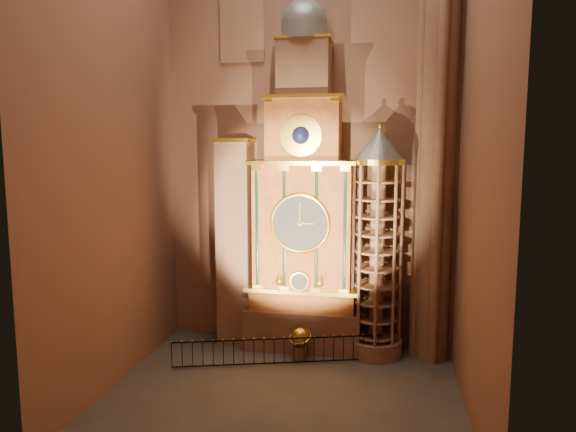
% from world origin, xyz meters
% --- Properties ---
extents(floor, '(14.00, 14.00, 0.00)m').
position_xyz_m(floor, '(0.00, 0.00, 0.00)').
color(floor, '#383330').
rests_on(floor, ground).
extents(wall_back, '(22.00, 0.00, 22.00)m').
position_xyz_m(wall_back, '(0.00, 6.00, 11.00)').
color(wall_back, brown).
rests_on(wall_back, floor).
extents(wall_left, '(0.00, 22.00, 22.00)m').
position_xyz_m(wall_left, '(-7.00, 0.00, 11.00)').
color(wall_left, brown).
rests_on(wall_left, floor).
extents(wall_right, '(0.00, 22.00, 22.00)m').
position_xyz_m(wall_right, '(7.00, 0.00, 11.00)').
color(wall_right, brown).
rests_on(wall_right, floor).
extents(astronomical_clock, '(5.60, 2.41, 16.70)m').
position_xyz_m(astronomical_clock, '(0.00, 4.96, 6.68)').
color(astronomical_clock, '#8C634C').
rests_on(astronomical_clock, floor).
extents(portrait_tower, '(1.80, 1.60, 10.20)m').
position_xyz_m(portrait_tower, '(-3.40, 4.98, 5.15)').
color(portrait_tower, '#8C634C').
rests_on(portrait_tower, floor).
extents(stair_turret, '(2.50, 2.50, 10.80)m').
position_xyz_m(stair_turret, '(3.50, 4.70, 5.27)').
color(stair_turret, '#8C634C').
rests_on(stair_turret, floor).
extents(gothic_pier, '(2.04, 2.04, 22.00)m').
position_xyz_m(gothic_pier, '(6.10, 5.00, 11.00)').
color(gothic_pier, '#8C634C').
rests_on(gothic_pier, floor).
extents(stained_glass_window, '(2.20, 0.14, 5.20)m').
position_xyz_m(stained_glass_window, '(-3.20, 5.92, 16.50)').
color(stained_glass_window, navy).
rests_on(stained_glass_window, wall_back).
extents(celestial_globe, '(1.31, 1.27, 1.52)m').
position_xyz_m(celestial_globe, '(0.10, 3.44, 0.91)').
color(celestial_globe, '#8C634C').
rests_on(celestial_globe, floor).
extents(iron_railing, '(9.14, 2.75, 1.19)m').
position_xyz_m(iron_railing, '(-0.72, 2.65, 0.65)').
color(iron_railing, black).
rests_on(iron_railing, floor).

